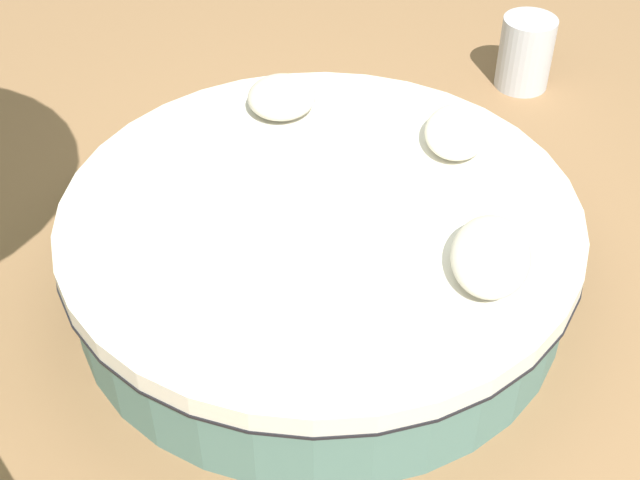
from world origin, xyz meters
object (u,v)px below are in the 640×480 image
at_px(round_bed, 320,247).
at_px(throw_pillow_0, 491,256).
at_px(throw_pillow_2, 282,97).
at_px(side_table, 525,53).
at_px(throw_pillow_1, 457,131).

bearing_deg(round_bed, throw_pillow_0, 71.71).
bearing_deg(throw_pillow_0, throw_pillow_2, -130.99).
relative_size(throw_pillow_2, side_table, 0.80).
relative_size(throw_pillow_0, throw_pillow_1, 1.10).
xyz_separation_m(throw_pillow_1, throw_pillow_2, (-0.11, -1.00, 0.01)).
height_order(round_bed, throw_pillow_0, throw_pillow_0).
relative_size(round_bed, throw_pillow_1, 5.26).
relative_size(throw_pillow_0, side_table, 1.07).
xyz_separation_m(throw_pillow_1, side_table, (-1.62, 0.35, -0.37)).
bearing_deg(throw_pillow_0, side_table, 177.88).
relative_size(round_bed, throw_pillow_0, 4.80).
height_order(round_bed, throw_pillow_2, throw_pillow_2).
bearing_deg(throw_pillow_2, throw_pillow_0, 49.01).
bearing_deg(side_table, round_bed, -22.26).
distance_m(throw_pillow_0, throw_pillow_1, 1.01).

